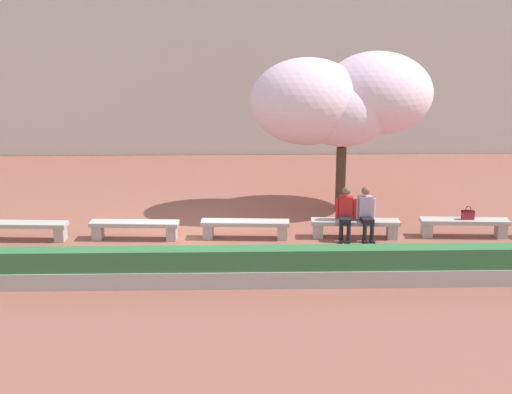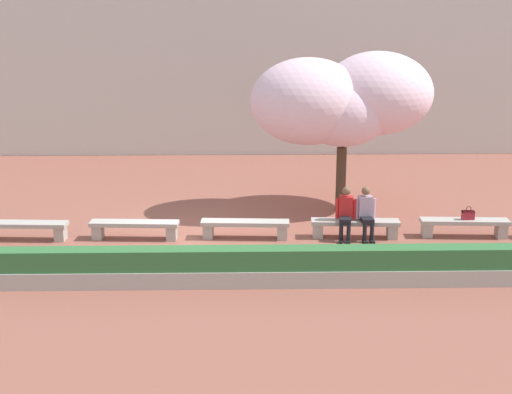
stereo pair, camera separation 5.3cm
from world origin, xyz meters
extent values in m
plane|color=#8E5142|center=(0.00, 0.00, 0.00)|extent=(100.00, 100.00, 0.00)
cube|color=beige|center=(0.00, 11.93, 5.16)|extent=(31.49, 4.00, 10.33)
cube|color=#ADA89E|center=(-4.07, 0.00, 0.40)|extent=(2.19, 0.54, 0.10)
cube|color=#ADA89E|center=(-3.16, -0.05, 0.17)|extent=(0.26, 0.35, 0.35)
cube|color=#ADA89E|center=(-1.36, 0.00, 0.40)|extent=(2.19, 0.54, 0.10)
cube|color=#ADA89E|center=(-2.27, 0.05, 0.17)|extent=(0.26, 0.35, 0.35)
cube|color=#ADA89E|center=(-0.45, -0.05, 0.17)|extent=(0.26, 0.35, 0.35)
cube|color=#ADA89E|center=(1.36, 0.00, 0.40)|extent=(2.19, 0.54, 0.10)
cube|color=#ADA89E|center=(0.45, 0.05, 0.17)|extent=(0.26, 0.35, 0.35)
cube|color=#ADA89E|center=(2.27, -0.05, 0.17)|extent=(0.26, 0.35, 0.35)
cube|color=#ADA89E|center=(4.07, 0.00, 0.40)|extent=(2.19, 0.54, 0.10)
cube|color=#ADA89E|center=(3.16, 0.05, 0.17)|extent=(0.26, 0.35, 0.35)
cube|color=#ADA89E|center=(4.99, -0.05, 0.17)|extent=(0.26, 0.35, 0.35)
cube|color=#ADA89E|center=(6.79, 0.00, 0.40)|extent=(2.19, 0.54, 0.10)
cube|color=#ADA89E|center=(5.88, 0.05, 0.17)|extent=(0.26, 0.35, 0.35)
cube|color=#ADA89E|center=(7.70, -0.05, 0.17)|extent=(0.26, 0.35, 0.35)
cube|color=black|center=(3.67, -0.40, 0.03)|extent=(0.14, 0.23, 0.06)
cylinder|color=black|center=(3.68, -0.34, 0.24)|extent=(0.10, 0.10, 0.42)
cube|color=black|center=(3.85, -0.43, 0.03)|extent=(0.14, 0.23, 0.06)
cylinder|color=black|center=(3.86, -0.37, 0.24)|extent=(0.10, 0.10, 0.42)
cube|color=black|center=(3.80, -0.18, 0.51)|extent=(0.34, 0.44, 0.12)
cube|color=red|center=(3.84, 0.04, 0.78)|extent=(0.37, 0.28, 0.54)
sphere|color=brown|center=(3.84, 0.04, 1.19)|extent=(0.21, 0.21, 0.21)
cylinder|color=red|center=(3.63, 0.06, 0.74)|extent=(0.09, 0.09, 0.50)
cylinder|color=red|center=(4.04, -0.02, 0.74)|extent=(0.09, 0.09, 0.50)
cube|color=black|center=(4.26, -0.43, 0.03)|extent=(0.12, 0.23, 0.06)
cylinder|color=black|center=(4.25, -0.37, 0.24)|extent=(0.10, 0.10, 0.42)
cube|color=black|center=(4.44, -0.41, 0.03)|extent=(0.12, 0.23, 0.06)
cylinder|color=black|center=(4.43, -0.35, 0.24)|extent=(0.10, 0.10, 0.42)
cube|color=black|center=(4.33, -0.18, 0.51)|extent=(0.31, 0.42, 0.12)
cube|color=#B293A8|center=(4.31, 0.04, 0.78)|extent=(0.36, 0.25, 0.54)
sphere|color=brown|center=(4.31, 0.04, 1.19)|extent=(0.21, 0.21, 0.21)
cylinder|color=#B293A8|center=(4.10, 0.00, 0.74)|extent=(0.09, 0.09, 0.50)
cylinder|color=#B293A8|center=(4.52, 0.04, 0.74)|extent=(0.09, 0.09, 0.50)
cube|color=#A3232D|center=(6.86, 0.00, 0.56)|extent=(0.30, 0.14, 0.22)
cube|color=maroon|center=(6.86, 0.00, 0.65)|extent=(0.30, 0.15, 0.04)
torus|color=maroon|center=(6.86, 0.00, 0.72)|extent=(0.14, 0.02, 0.14)
cylinder|color=#473323|center=(4.02, 2.37, 0.90)|extent=(0.27, 0.27, 1.79)
ellipsoid|color=#F4CCDB|center=(4.02, 2.37, 2.81)|extent=(2.58, 2.45, 1.93)
ellipsoid|color=#F4CCDB|center=(3.06, 2.33, 3.07)|extent=(3.10, 2.76, 2.32)
ellipsoid|color=#F4CCDB|center=(4.99, 2.65, 3.24)|extent=(3.01, 2.87, 2.26)
cube|color=#ADA89E|center=(0.00, -3.00, 0.18)|extent=(19.33, 0.50, 0.36)
cube|color=#336B38|center=(0.00, -3.00, 0.58)|extent=(19.23, 0.44, 0.44)
camera|label=1|loc=(1.23, -16.69, 5.65)|focal=50.00mm
camera|label=2|loc=(1.28, -16.69, 5.65)|focal=50.00mm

